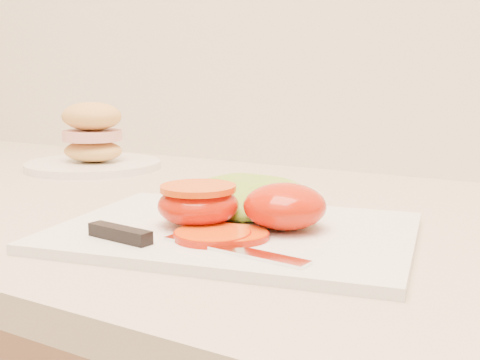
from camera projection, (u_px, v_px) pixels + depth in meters
The scene contains 9 objects.
cutting_board at pixel (235, 232), 0.59m from camera, with size 0.34×0.24×0.01m, color silver.
tomato_half_dome at pixel (285, 206), 0.58m from camera, with size 0.08×0.08×0.04m, color red.
tomato_half_cut at pixel (198, 203), 0.59m from camera, with size 0.08×0.08×0.04m.
tomato_slice_0 at pixel (212, 235), 0.54m from camera, with size 0.07×0.07×0.01m, color #E3520A.
tomato_slice_1 at pixel (235, 235), 0.54m from camera, with size 0.06×0.06×0.01m, color #E3520A.
lettuce_leaf_0 at pixel (244, 197), 0.65m from camera, with size 0.16×0.11×0.03m, color #8CC033.
lettuce_leaf_1 at pixel (283, 203), 0.64m from camera, with size 0.10×0.07×0.02m, color #8CC033.
knife at pixel (163, 240), 0.52m from camera, with size 0.21×0.05×0.01m.
sandwich_plate at pixel (93, 145), 1.00m from camera, with size 0.22×0.22×0.11m.
Camera 1 is at (0.02, 1.08, 1.09)m, focal length 45.00 mm.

